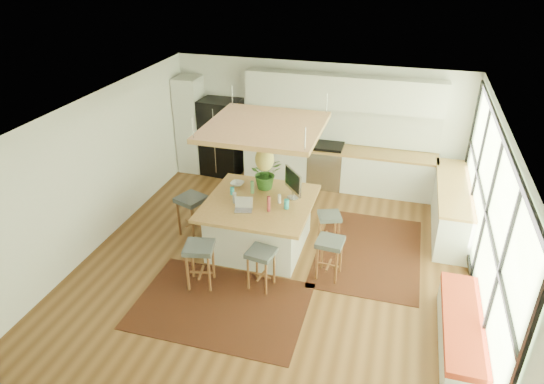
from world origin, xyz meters
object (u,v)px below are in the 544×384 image
(fridge, at_px, (222,136))
(microwave, at_px, (260,133))
(monitor, at_px, (293,185))
(stool_left_side, at_px, (193,218))
(island_plant, at_px, (266,176))
(island, at_px, (259,224))
(laptop, at_px, (243,205))
(stool_near_left, at_px, (201,266))
(stool_right_front, at_px, (329,258))
(stool_right_back, at_px, (329,229))
(stool_near_right, at_px, (261,268))

(fridge, xyz_separation_m, microwave, (0.94, -0.01, 0.17))
(fridge, xyz_separation_m, monitor, (2.31, -2.50, 0.26))
(fridge, distance_m, stool_left_side, 2.83)
(microwave, relative_size, island_plant, 0.81)
(island, height_order, laptop, laptop)
(island, bearing_deg, laptop, -112.59)
(laptop, distance_m, monitor, 0.97)
(stool_near_left, distance_m, monitor, 2.12)
(microwave, bearing_deg, island_plant, -86.62)
(stool_right_front, relative_size, stool_right_back, 1.09)
(stool_right_front, relative_size, island_plant, 1.16)
(stool_right_back, xyz_separation_m, laptop, (-1.36, -0.75, 0.70))
(island_plant, bearing_deg, stool_right_front, -37.51)
(laptop, bearing_deg, stool_near_left, -126.75)
(stool_right_front, distance_m, stool_left_side, 2.75)
(microwave, bearing_deg, stool_right_front, -72.88)
(stool_right_front, xyz_separation_m, monitor, (-0.82, 0.81, 0.83))
(monitor, bearing_deg, stool_near_right, -46.47)
(stool_near_left, distance_m, stool_right_back, 2.45)
(microwave, height_order, island_plant, island_plant)
(fridge, bearing_deg, stool_right_back, -34.33)
(fridge, bearing_deg, laptop, -58.17)
(laptop, height_order, monitor, monitor)
(laptop, bearing_deg, stool_right_front, -18.39)
(stool_right_front, distance_m, laptop, 1.68)
(fridge, height_order, monitor, fridge)
(fridge, height_order, island, fridge)
(fridge, height_order, stool_right_back, fridge)
(stool_near_left, height_order, stool_near_right, stool_near_left)
(monitor, height_order, microwave, monitor)
(stool_right_back, bearing_deg, stool_left_side, -172.87)
(stool_left_side, distance_m, laptop, 1.43)
(stool_right_front, xyz_separation_m, laptop, (-1.52, 0.15, 0.70))
(stool_near_right, bearing_deg, island, 108.51)
(stool_near_left, relative_size, laptop, 2.41)
(stool_right_front, height_order, stool_right_back, stool_right_front)
(stool_right_back, relative_size, microwave, 1.31)
(microwave, bearing_deg, monitor, -77.60)
(island, xyz_separation_m, stool_near_left, (-0.58, -1.32, -0.11))
(laptop, bearing_deg, stool_right_back, 16.17)
(laptop, bearing_deg, monitor, 30.91)
(fridge, bearing_deg, stool_near_left, -68.97)
(fridge, height_order, island_plant, fridge)
(stool_right_front, relative_size, stool_left_side, 0.89)
(stool_near_left, bearing_deg, stool_right_back, 43.42)
(monitor, bearing_deg, island_plant, -153.60)
(fridge, distance_m, monitor, 3.42)
(stool_left_side, relative_size, microwave, 1.59)
(laptop, bearing_deg, microwave, 89.60)
(stool_near_left, height_order, stool_left_side, stool_left_side)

